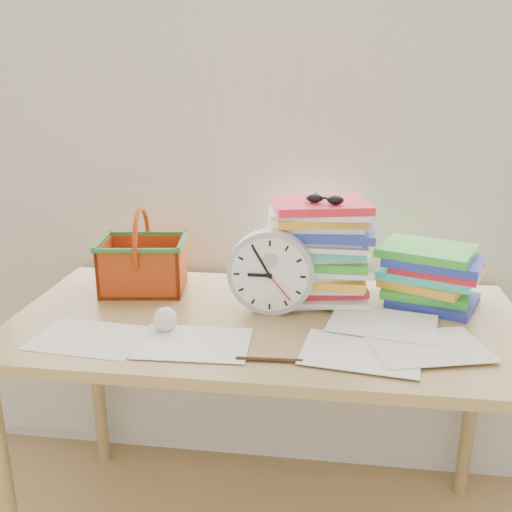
# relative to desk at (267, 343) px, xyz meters

# --- Properties ---
(curtain) EXTENTS (2.40, 0.01, 2.50)m
(curtain) POSITION_rel_desk_xyz_m (0.00, 0.38, 0.62)
(curtain) COLOR beige
(curtain) RESTS_ON room_shell
(desk) EXTENTS (1.40, 0.70, 0.75)m
(desk) POSITION_rel_desk_xyz_m (0.00, 0.00, 0.00)
(desk) COLOR #997B47
(desk) RESTS_ON ground
(paper_stack) EXTENTS (0.34, 0.29, 0.30)m
(paper_stack) POSITION_rel_desk_xyz_m (0.13, 0.18, 0.22)
(paper_stack) COLOR white
(paper_stack) RESTS_ON desk
(clock) EXTENTS (0.24, 0.05, 0.24)m
(clock) POSITION_rel_desk_xyz_m (0.01, 0.04, 0.19)
(clock) COLOR #A8AAB3
(clock) RESTS_ON desk
(sunglasses) EXTENTS (0.14, 0.13, 0.03)m
(sunglasses) POSITION_rel_desk_xyz_m (0.15, 0.13, 0.39)
(sunglasses) COLOR black
(sunglasses) RESTS_ON paper_stack
(book_stack) EXTENTS (0.34, 0.30, 0.17)m
(book_stack) POSITION_rel_desk_xyz_m (0.46, 0.17, 0.16)
(book_stack) COLOR white
(book_stack) RESTS_ON desk
(basket) EXTENTS (0.28, 0.23, 0.26)m
(basket) POSITION_rel_desk_xyz_m (-0.40, 0.17, 0.20)
(basket) COLOR #C24612
(basket) RESTS_ON desk
(crumpled_ball) EXTENTS (0.06, 0.06, 0.06)m
(crumpled_ball) POSITION_rel_desk_xyz_m (-0.25, -0.11, 0.11)
(crumpled_ball) COLOR white
(crumpled_ball) RESTS_ON desk
(pen) EXTENTS (0.16, 0.02, 0.01)m
(pen) POSITION_rel_desk_xyz_m (0.04, -0.25, 0.08)
(pen) COLOR black
(pen) RESTS_ON desk
(scattered_papers) EXTENTS (1.26, 0.42, 0.02)m
(scattered_papers) POSITION_rel_desk_xyz_m (0.00, 0.00, 0.08)
(scattered_papers) COLOR white
(scattered_papers) RESTS_ON desk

